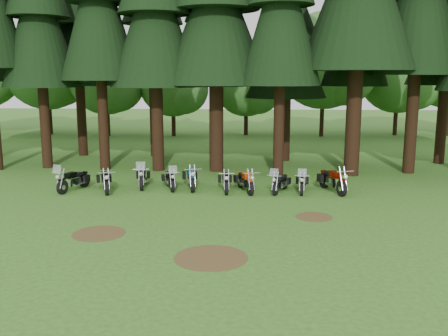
{
  "coord_description": "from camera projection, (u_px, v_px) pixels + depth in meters",
  "views": [
    {
      "loc": [
        2.3,
        -17.86,
        5.3
      ],
      "look_at": [
        0.79,
        5.0,
        1.0
      ],
      "focal_mm": 40.0,
      "sensor_mm": 36.0,
      "label": 1
    }
  ],
  "objects": [
    {
      "name": "motorcycle_3",
      "position": [
        170.0,
        180.0,
        23.41
      ],
      "size": [
        0.88,
        2.0,
        1.28
      ],
      "rotation": [
        0.0,
        0.0,
        0.32
      ],
      "color": "black",
      "rests_on": "ground"
    },
    {
      "name": "decid_4",
      "position": [
        249.0,
        85.0,
        43.55
      ],
      "size": [
        5.93,
        5.76,
        7.41
      ],
      "color": "black",
      "rests_on": "ground"
    },
    {
      "name": "motorcycle_7",
      "position": [
        280.0,
        183.0,
        22.72
      ],
      "size": [
        0.92,
        1.98,
        1.27
      ],
      "rotation": [
        0.0,
        0.0,
        -0.35
      ],
      "color": "black",
      "rests_on": "ground"
    },
    {
      "name": "decid_3",
      "position": [
        176.0,
        84.0,
        42.77
      ],
      "size": [
        6.12,
        5.95,
        7.65
      ],
      "color": "black",
      "rests_on": "ground"
    },
    {
      "name": "dirt_patch_1",
      "position": [
        314.0,
        217.0,
        18.84
      ],
      "size": [
        1.4,
        1.4,
        0.01
      ],
      "primitive_type": "cylinder",
      "color": "#4C3D1E",
      "rests_on": "ground"
    },
    {
      "name": "motorcycle_9",
      "position": [
        333.0,
        181.0,
        22.77
      ],
      "size": [
        0.94,
        2.37,
        1.0
      ],
      "rotation": [
        0.0,
        0.0,
        0.33
      ],
      "color": "black",
      "rests_on": "ground"
    },
    {
      "name": "dirt_patch_2",
      "position": [
        211.0,
        258.0,
        14.66
      ],
      "size": [
        2.2,
        2.2,
        0.01
      ],
      "primitive_type": "cylinder",
      "color": "#4C3D1E",
      "rests_on": "ground"
    },
    {
      "name": "motorcycle_2",
      "position": [
        142.0,
        177.0,
        23.79
      ],
      "size": [
        0.65,
        2.25,
        1.41
      ],
      "rotation": [
        0.0,
        0.0,
        0.17
      ],
      "color": "black",
      "rests_on": "ground"
    },
    {
      "name": "motorcycle_1",
      "position": [
        105.0,
        181.0,
        22.91
      ],
      "size": [
        0.96,
        2.14,
        0.92
      ],
      "rotation": [
        0.0,
        0.0,
        0.38
      ],
      "color": "black",
      "rests_on": "ground"
    },
    {
      "name": "motorcycle_8",
      "position": [
        302.0,
        183.0,
        22.74
      ],
      "size": [
        0.47,
        2.04,
        1.28
      ],
      "rotation": [
        0.0,
        0.0,
        -0.1
      ],
      "color": "black",
      "rests_on": "ground"
    },
    {
      "name": "decid_2",
      "position": [
        109.0,
        79.0,
        42.71
      ],
      "size": [
        6.72,
        6.53,
        8.4
      ],
      "color": "black",
      "rests_on": "ground"
    },
    {
      "name": "decid_5",
      "position": [
        329.0,
        63.0,
        42.17
      ],
      "size": [
        8.45,
        8.21,
        10.56
      ],
      "color": "black",
      "rests_on": "ground"
    },
    {
      "name": "decid_1",
      "position": [
        50.0,
        68.0,
        43.88
      ],
      "size": [
        7.91,
        7.69,
        9.88
      ],
      "color": "black",
      "rests_on": "ground"
    },
    {
      "name": "ground",
      "position": [
        194.0,
        219.0,
        18.64
      ],
      "size": [
        120.0,
        120.0,
        0.0
      ],
      "primitive_type": "plane",
      "color": "#30691D",
      "rests_on": "ground"
    },
    {
      "name": "pine_back_1",
      "position": [
        76.0,
        4.0,
        31.53
      ],
      "size": [
        4.52,
        4.52,
        16.22
      ],
      "color": "black",
      "rests_on": "ground"
    },
    {
      "name": "motorcycle_5",
      "position": [
        225.0,
        182.0,
        22.95
      ],
      "size": [
        0.4,
        2.15,
        0.88
      ],
      "rotation": [
        0.0,
        0.0,
        0.11
      ],
      "color": "black",
      "rests_on": "ground"
    },
    {
      "name": "motorcycle_6",
      "position": [
        245.0,
        182.0,
        22.87
      ],
      "size": [
        0.83,
        2.15,
        0.9
      ],
      "rotation": [
        0.0,
        0.0,
        0.32
      ],
      "color": "black",
      "rests_on": "ground"
    },
    {
      "name": "pine_back_4",
      "position": [
        287.0,
        25.0,
        29.85
      ],
      "size": [
        4.94,
        4.94,
        13.78
      ],
      "color": "black",
      "rests_on": "ground"
    },
    {
      "name": "motorcycle_4",
      "position": [
        191.0,
        178.0,
        23.51
      ],
      "size": [
        0.65,
        2.34,
        0.96
      ],
      "rotation": [
        0.0,
        0.0,
        0.21
      ],
      "color": "black",
      "rests_on": "ground"
    },
    {
      "name": "dirt_patch_0",
      "position": [
        99.0,
        233.0,
        16.88
      ],
      "size": [
        1.8,
        1.8,
        0.01
      ],
      "primitive_type": "cylinder",
      "color": "#4C3D1E",
      "rests_on": "ground"
    },
    {
      "name": "motorcycle_0",
      "position": [
        73.0,
        181.0,
        23.03
      ],
      "size": [
        0.99,
        2.18,
        1.4
      ],
      "rotation": [
        0.0,
        0.0,
        -0.34
      ],
      "color": "black",
      "rests_on": "ground"
    },
    {
      "name": "pine_back_2",
      "position": [
        152.0,
        2.0,
        31.26
      ],
      "size": [
        4.85,
        4.85,
        16.3
      ],
      "color": "black",
      "rests_on": "ground"
    },
    {
      "name": "decid_6",
      "position": [
        403.0,
        76.0,
        43.21
      ],
      "size": [
        7.06,
        6.86,
        8.82
      ],
      "color": "black",
      "rests_on": "ground"
    }
  ]
}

